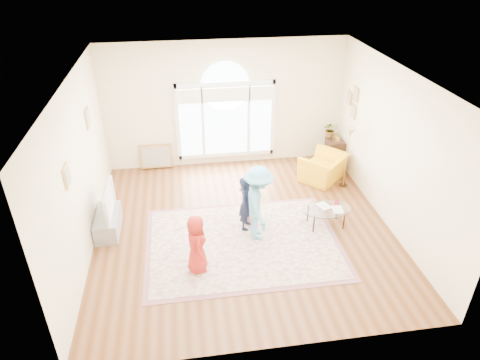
{
  "coord_description": "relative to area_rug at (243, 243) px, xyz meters",
  "views": [
    {
      "loc": [
        -1.13,
        -7.1,
        5.33
      ],
      "look_at": [
        -0.03,
        0.3,
        0.98
      ],
      "focal_mm": 32.0,
      "sensor_mm": 36.0,
      "label": 1
    }
  ],
  "objects": [
    {
      "name": "rug_border",
      "position": [
        0.0,
        -0.0,
        -0.0
      ],
      "size": [
        3.8,
        2.8,
        0.01
      ],
      "primitive_type": "cube",
      "color": "#8B5659",
      "rests_on": "ground"
    },
    {
      "name": "television",
      "position": [
        -2.65,
        0.8,
        0.71
      ],
      "size": [
        0.17,
        1.04,
        0.6
      ],
      "color": "black",
      "rests_on": "tv_console"
    },
    {
      "name": "side_cabinet",
      "position": [
        2.87,
        2.95,
        0.34
      ],
      "size": [
        0.4,
        0.5,
        0.7
      ],
      "primitive_type": "cube",
      "color": "black",
      "rests_on": "ground"
    },
    {
      "name": "floor_lamp",
      "position": [
        2.75,
        1.85,
        1.27
      ],
      "size": [
        0.31,
        0.31,
        1.51
      ],
      "color": "black",
      "rests_on": "ground"
    },
    {
      "name": "room_shell",
      "position": [
        0.1,
        3.33,
        1.56
      ],
      "size": [
        6.0,
        6.0,
        6.0
      ],
      "color": "#FCEDC8",
      "rests_on": "ground"
    },
    {
      "name": "ground",
      "position": [
        0.09,
        0.5,
        -0.01
      ],
      "size": [
        6.0,
        6.0,
        0.0
      ],
      "primitive_type": "plane",
      "color": "#592F14",
      "rests_on": "ground"
    },
    {
      "name": "plant_pedestal",
      "position": [
        2.79,
        3.17,
        0.34
      ],
      "size": [
        0.2,
        0.2,
        0.7
      ],
      "primitive_type": "cylinder",
      "color": "white",
      "rests_on": "ground"
    },
    {
      "name": "potted_plant",
      "position": [
        2.79,
        3.17,
        0.9
      ],
      "size": [
        0.45,
        0.42,
        0.41
      ],
      "primitive_type": "imported",
      "rotation": [
        0.0,
        0.0,
        -0.3
      ],
      "color": "#33722D",
      "rests_on": "plant_pedestal"
    },
    {
      "name": "child_pink",
      "position": [
        0.22,
        0.72,
        0.6
      ],
      "size": [
        0.51,
        0.75,
        1.18
      ],
      "primitive_type": "imported",
      "rotation": [
        0.0,
        0.0,
        1.92
      ],
      "color": "#F8ADC1",
      "rests_on": "area_rug"
    },
    {
      "name": "child_blue",
      "position": [
        0.32,
        0.17,
        0.79
      ],
      "size": [
        0.61,
        1.03,
        1.56
      ],
      "primitive_type": "imported",
      "rotation": [
        0.0,
        0.0,
        1.54
      ],
      "color": "#5CA7C8",
      "rests_on": "area_rug"
    },
    {
      "name": "armchair",
      "position": [
        2.33,
        2.19,
        0.33
      ],
      "size": [
        1.38,
        1.37,
        0.67
      ],
      "primitive_type": "imported",
      "rotation": [
        0.0,
        0.0,
        3.9
      ],
      "color": "#F2B30F",
      "rests_on": "ground"
    },
    {
      "name": "child_navy",
      "position": [
        0.14,
        0.5,
        0.6
      ],
      "size": [
        0.42,
        0.5,
        1.18
      ],
      "primitive_type": "imported",
      "rotation": [
        0.0,
        0.0,
        1.19
      ],
      "color": "#131B31",
      "rests_on": "area_rug"
    },
    {
      "name": "coffee_table",
      "position": [
        1.79,
        0.34,
        0.39
      ],
      "size": [
        1.05,
        0.7,
        0.54
      ],
      "rotation": [
        0.0,
        0.0,
        0.04
      ],
      "color": "silver",
      "rests_on": "ground"
    },
    {
      "name": "area_rug",
      "position": [
        0.0,
        0.0,
        0.0
      ],
      "size": [
        3.6,
        2.6,
        0.02
      ],
      "primitive_type": "cube",
      "color": "beige",
      "rests_on": "ground"
    },
    {
      "name": "tv_console",
      "position": [
        -2.66,
        0.8,
        0.2
      ],
      "size": [
        0.45,
        1.0,
        0.42
      ],
      "primitive_type": "cube",
      "color": "gray",
      "rests_on": "ground"
    },
    {
      "name": "leaning_picture",
      "position": [
        -1.74,
        3.4,
        -0.01
      ],
      "size": [
        0.8,
        0.14,
        0.62
      ],
      "primitive_type": "cube",
      "rotation": [
        -0.14,
        0.0,
        0.0
      ],
      "color": "tan",
      "rests_on": "ground"
    },
    {
      "name": "child_red",
      "position": [
        -0.93,
        -0.63,
        0.58
      ],
      "size": [
        0.42,
        0.59,
        1.13
      ],
      "primitive_type": "imported",
      "rotation": [
        0.0,
        0.0,
        1.68
      ],
      "color": "#A9211B",
      "rests_on": "area_rug"
    }
  ]
}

